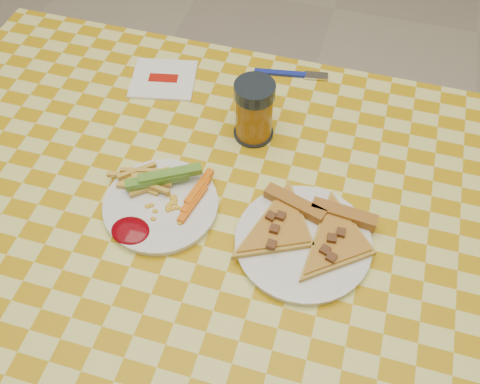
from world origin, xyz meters
name	(u,v)px	position (x,y,z in m)	size (l,w,h in m)	color
ground	(226,362)	(0.00, 0.00, 0.00)	(8.00, 8.00, 0.00)	#BBAF96
table	(217,235)	(0.00, 0.00, 0.68)	(1.28, 0.88, 0.76)	silver
plate_left	(161,206)	(-0.10, -0.02, 0.76)	(0.20, 0.20, 0.01)	silver
plate_right	(303,243)	(0.16, -0.02, 0.76)	(0.22, 0.22, 0.01)	silver
fries_veggies	(159,192)	(-0.10, 0.00, 0.78)	(0.20, 0.19, 0.04)	gold
pizza_slices	(308,231)	(0.16, -0.01, 0.78)	(0.27, 0.24, 0.02)	gold
drink_glass	(254,111)	(0.01, 0.20, 0.82)	(0.08, 0.08, 0.13)	black
napkin	(164,79)	(-0.21, 0.29, 0.76)	(0.15, 0.15, 0.01)	white
fork	(292,74)	(0.05, 0.39, 0.76)	(0.16, 0.04, 0.01)	navy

